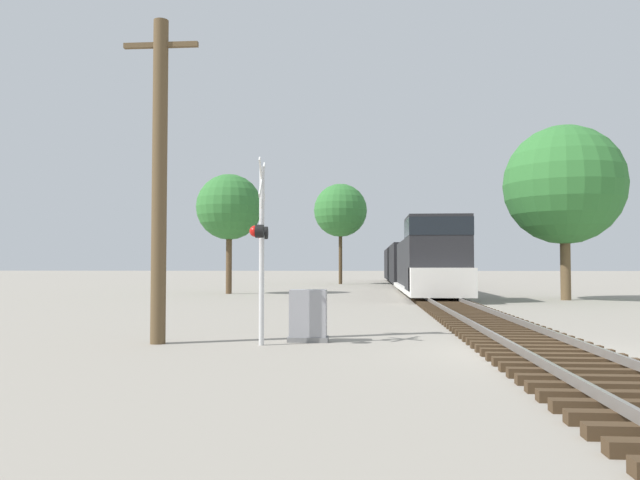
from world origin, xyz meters
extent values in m
plane|color=gray|center=(0.00, 0.00, 0.00)|extent=(400.00, 400.00, 0.00)
cube|color=#42301E|center=(0.00, -4.50, 0.08)|extent=(2.60, 0.22, 0.16)
cube|color=#42301E|center=(0.00, -3.90, 0.08)|extent=(2.60, 0.22, 0.16)
cube|color=#42301E|center=(0.00, -3.30, 0.08)|extent=(2.60, 0.22, 0.16)
cube|color=#42301E|center=(0.00, -2.70, 0.08)|extent=(2.60, 0.22, 0.16)
cube|color=#42301E|center=(0.00, -2.10, 0.08)|extent=(2.60, 0.22, 0.16)
cube|color=#42301E|center=(0.00, -1.50, 0.08)|extent=(2.60, 0.22, 0.16)
cube|color=#42301E|center=(0.00, -0.90, 0.08)|extent=(2.60, 0.22, 0.16)
cube|color=#42301E|center=(0.00, -0.30, 0.08)|extent=(2.60, 0.22, 0.16)
cube|color=#42301E|center=(0.00, 0.30, 0.08)|extent=(2.60, 0.22, 0.16)
cube|color=#42301E|center=(0.00, 0.90, 0.08)|extent=(2.60, 0.22, 0.16)
cube|color=#42301E|center=(0.00, 1.50, 0.08)|extent=(2.60, 0.22, 0.16)
cube|color=#42301E|center=(0.00, 2.10, 0.08)|extent=(2.60, 0.22, 0.16)
cube|color=#42301E|center=(0.00, 2.70, 0.08)|extent=(2.60, 0.22, 0.16)
cube|color=#42301E|center=(0.00, 3.30, 0.08)|extent=(2.60, 0.22, 0.16)
cube|color=#42301E|center=(0.00, 3.90, 0.08)|extent=(2.60, 0.22, 0.16)
cube|color=#42301E|center=(0.00, 4.50, 0.08)|extent=(2.60, 0.22, 0.16)
cube|color=#42301E|center=(0.00, 5.10, 0.08)|extent=(2.60, 0.22, 0.16)
cube|color=#42301E|center=(0.00, 5.70, 0.08)|extent=(2.60, 0.22, 0.16)
cube|color=#42301E|center=(0.00, 6.30, 0.08)|extent=(2.60, 0.22, 0.16)
cube|color=#42301E|center=(0.00, 6.90, 0.08)|extent=(2.60, 0.22, 0.16)
cube|color=#42301E|center=(0.00, 7.50, 0.08)|extent=(2.60, 0.22, 0.16)
cube|color=#42301E|center=(0.00, 8.10, 0.08)|extent=(2.60, 0.22, 0.16)
cube|color=#42301E|center=(0.00, 8.70, 0.08)|extent=(2.60, 0.22, 0.16)
cube|color=#42301E|center=(0.00, 9.30, 0.08)|extent=(2.60, 0.22, 0.16)
cube|color=#42301E|center=(0.00, 9.90, 0.08)|extent=(2.60, 0.22, 0.16)
cube|color=#42301E|center=(0.00, 10.50, 0.08)|extent=(2.60, 0.22, 0.16)
cube|color=#42301E|center=(0.00, 11.10, 0.08)|extent=(2.60, 0.22, 0.16)
cube|color=#42301E|center=(0.00, 11.70, 0.08)|extent=(2.60, 0.22, 0.16)
cube|color=#42301E|center=(0.00, 12.30, 0.08)|extent=(2.60, 0.22, 0.16)
cube|color=#42301E|center=(0.00, 12.90, 0.08)|extent=(2.60, 0.22, 0.16)
cube|color=#42301E|center=(0.00, 13.50, 0.08)|extent=(2.60, 0.22, 0.16)
cube|color=#42301E|center=(0.00, 14.10, 0.08)|extent=(2.60, 0.22, 0.16)
cube|color=#42301E|center=(0.00, 14.70, 0.08)|extent=(2.60, 0.22, 0.16)
cube|color=#42301E|center=(0.00, 15.30, 0.08)|extent=(2.60, 0.22, 0.16)
cube|color=#42301E|center=(0.00, 15.90, 0.08)|extent=(2.60, 0.22, 0.16)
cube|color=#42301E|center=(0.00, 16.50, 0.08)|extent=(2.60, 0.22, 0.16)
cube|color=#42301E|center=(0.00, 17.10, 0.08)|extent=(2.60, 0.22, 0.16)
cube|color=#42301E|center=(0.00, 17.70, 0.08)|extent=(2.60, 0.22, 0.16)
cube|color=#42301E|center=(0.00, 18.30, 0.08)|extent=(2.60, 0.22, 0.16)
cube|color=#42301E|center=(0.00, 18.90, 0.08)|extent=(2.60, 0.22, 0.16)
cube|color=#42301E|center=(0.00, 19.50, 0.08)|extent=(2.60, 0.22, 0.16)
cube|color=slate|center=(-0.72, 0.00, 0.23)|extent=(0.07, 160.00, 0.15)
cube|color=slate|center=(0.72, 0.00, 0.23)|extent=(0.07, 160.00, 0.15)
cube|color=#232326|center=(0.00, 28.33, 1.88)|extent=(2.61, 13.03, 3.14)
cube|color=#232326|center=(0.00, 19.20, 2.32)|extent=(3.07, 4.10, 4.03)
cube|color=black|center=(0.00, 19.20, 3.74)|extent=(3.10, 4.14, 0.89)
cube|color=white|center=(0.00, 17.16, 1.01)|extent=(3.07, 1.86, 1.41)
cube|color=white|center=(0.00, 25.53, 0.43)|extent=(3.13, 18.24, 0.24)
cube|color=black|center=(0.00, 19.48, 0.50)|extent=(1.58, 2.20, 1.00)
cube|color=black|center=(0.00, 31.58, 0.50)|extent=(1.58, 2.20, 1.00)
cube|color=black|center=(0.00, 43.28, 1.99)|extent=(2.92, 13.56, 3.37)
cube|color=black|center=(0.00, 38.87, 0.45)|extent=(1.58, 2.20, 0.90)
cube|color=black|center=(0.00, 47.69, 0.45)|extent=(1.58, 2.20, 0.90)
cube|color=black|center=(0.00, 58.50, 1.99)|extent=(2.92, 13.56, 3.37)
cube|color=black|center=(0.00, 54.09, 0.45)|extent=(1.58, 2.20, 0.90)
cube|color=black|center=(0.00, 62.91, 0.45)|extent=(1.58, 2.20, 0.90)
cylinder|color=silver|center=(-6.00, 1.07, 2.06)|extent=(0.12, 0.12, 4.12)
cube|color=white|center=(-6.00, 1.07, 3.82)|extent=(0.06, 0.93, 0.93)
cube|color=white|center=(-6.00, 1.07, 3.82)|extent=(0.06, 0.93, 0.93)
cube|color=black|center=(-6.00, 1.07, 2.60)|extent=(0.09, 0.86, 0.06)
cylinder|color=black|center=(-6.01, 1.42, 2.60)|extent=(0.19, 0.30, 0.30)
sphere|color=red|center=(-6.11, 1.41, 2.60)|extent=(0.26, 0.26, 0.26)
cylinder|color=black|center=(-5.99, 0.72, 2.60)|extent=(0.19, 0.30, 0.30)
sphere|color=red|center=(-6.09, 0.71, 2.60)|extent=(0.26, 0.26, 0.26)
cube|color=white|center=(-6.00, 1.07, 3.27)|extent=(0.04, 0.32, 0.20)
cube|color=slate|center=(-4.99, 1.83, 0.06)|extent=(0.97, 0.53, 0.12)
cube|color=#939399|center=(-4.99, 1.83, 0.68)|extent=(0.88, 0.48, 1.13)
cylinder|color=brown|center=(-8.46, 1.16, 3.84)|extent=(0.35, 0.35, 7.68)
cube|color=brown|center=(-8.46, 1.16, 7.08)|extent=(1.80, 0.12, 0.12)
cylinder|color=brown|center=(6.90, 20.74, 2.11)|extent=(0.53, 0.53, 4.22)
sphere|color=#337533|center=(6.90, 20.74, 6.12)|extent=(6.33, 6.33, 6.33)
cylinder|color=brown|center=(-12.51, 26.64, 2.18)|extent=(0.38, 0.38, 4.35)
sphere|color=#337533|center=(-12.51, 26.64, 5.63)|extent=(4.27, 4.27, 4.27)
cylinder|color=#473521|center=(-6.21, 48.30, 2.86)|extent=(0.35, 0.35, 5.71)
sphere|color=#337533|center=(-6.21, 48.30, 7.29)|extent=(5.25, 5.25, 5.25)
camera|label=1|loc=(-3.57, -13.15, 1.83)|focal=35.00mm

